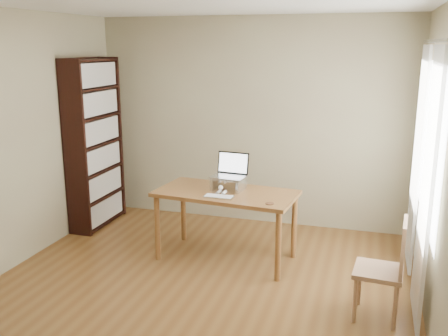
# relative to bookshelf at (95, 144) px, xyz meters

# --- Properties ---
(room) EXTENTS (4.04, 4.54, 2.64)m
(room) POSITION_rel_bookshelf_xyz_m (1.86, -1.54, 0.25)
(room) COLOR brown
(room) RESTS_ON ground
(bookshelf) EXTENTS (0.30, 0.90, 2.10)m
(bookshelf) POSITION_rel_bookshelf_xyz_m (0.00, 0.00, 0.00)
(bookshelf) COLOR black
(bookshelf) RESTS_ON ground
(curtains) EXTENTS (0.03, 1.90, 2.25)m
(curtains) POSITION_rel_bookshelf_xyz_m (3.75, -0.75, 0.12)
(curtains) COLOR white
(curtains) RESTS_ON ground
(desk) EXTENTS (1.52, 0.87, 0.75)m
(desk) POSITION_rel_bookshelf_xyz_m (1.88, -0.57, -0.39)
(desk) COLOR brown
(desk) RESTS_ON ground
(laptop_stand) EXTENTS (0.32, 0.25, 0.13)m
(laptop_stand) POSITION_rel_bookshelf_xyz_m (1.88, -0.49, -0.22)
(laptop_stand) COLOR silver
(laptop_stand) RESTS_ON desk
(laptop) EXTENTS (0.37, 0.32, 0.25)m
(laptop) POSITION_rel_bookshelf_xyz_m (1.88, -0.42, -0.11)
(laptop) COLOR silver
(laptop) RESTS_ON laptop_stand
(keyboard) EXTENTS (0.30, 0.13, 0.02)m
(keyboard) POSITION_rel_bookshelf_xyz_m (1.87, -0.79, -0.29)
(keyboard) COLOR silver
(keyboard) RESTS_ON desk
(coaster) EXTENTS (0.09, 0.09, 0.01)m
(coaster) POSITION_rel_bookshelf_xyz_m (2.40, -0.84, -0.30)
(coaster) COLOR brown
(coaster) RESTS_ON desk
(cat) EXTENTS (0.25, 0.49, 0.16)m
(cat) POSITION_rel_bookshelf_xyz_m (1.87, -0.45, -0.23)
(cat) COLOR #4F463E
(cat) RESTS_ON desk
(chair) EXTENTS (0.42, 0.42, 0.88)m
(chair) POSITION_rel_bookshelf_xyz_m (3.51, -1.35, -0.58)
(chair) COLOR #9E7156
(chair) RESTS_ON ground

